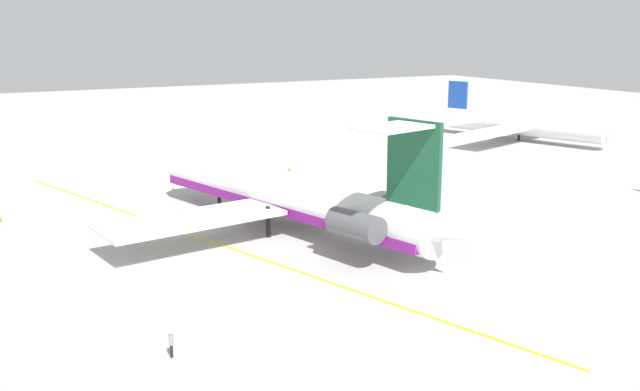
{
  "coord_description": "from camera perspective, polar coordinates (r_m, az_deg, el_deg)",
  "views": [
    {
      "loc": [
        69.41,
        -21.76,
        20.28
      ],
      "look_at": [
        5.61,
        12.66,
        3.0
      ],
      "focal_mm": 40.25,
      "sensor_mm": 36.0,
      "label": 1
    }
  ],
  "objects": [
    {
      "name": "taxiway_centreline",
      "position": [
        70.43,
        -9.05,
        -3.49
      ],
      "size": [
        73.72,
        22.53,
        0.01
      ],
      "primitive_type": "cube",
      "rotation": [
        0.0,
        0.0,
        3.43
      ],
      "color": "gold",
      "rests_on": "ground"
    },
    {
      "name": "main_jetliner",
      "position": [
        71.74,
        -2.15,
        -0.15
      ],
      "size": [
        43.22,
        38.64,
        12.75
      ],
      "rotation": [
        0.0,
        0.0,
        3.39
      ],
      "color": "white",
      "rests_on": "ground"
    },
    {
      "name": "safety_cone_wingtip",
      "position": [
        102.33,
        -2.47,
        2.12
      ],
      "size": [
        0.4,
        0.4,
        0.55
      ],
      "primitive_type": "cone",
      "color": "#EA590F",
      "rests_on": "ground"
    },
    {
      "name": "ground_crew_near_tail",
      "position": [
        46.43,
        -11.76,
        -11.23
      ],
      "size": [
        0.35,
        0.35,
        1.81
      ],
      "rotation": [
        0.0,
        0.0,
        3.92
      ],
      "color": "black",
      "rests_on": "ground"
    },
    {
      "name": "ground",
      "position": [
        75.52,
        -10.54,
        -2.4
      ],
      "size": [
        338.37,
        338.37,
        0.0
      ],
      "primitive_type": "plane",
      "color": "#ADADA8"
    },
    {
      "name": "airliner_far_left",
      "position": [
        133.25,
        15.93,
        5.41
      ],
      "size": [
        32.48,
        32.54,
        9.89
      ],
      "rotation": [
        0.0,
        0.0,
        0.31
      ],
      "color": "white",
      "rests_on": "ground"
    },
    {
      "name": "ground_crew_near_nose",
      "position": [
        97.24,
        -5.86,
        1.94
      ],
      "size": [
        0.27,
        0.4,
        1.66
      ],
      "rotation": [
        0.0,
        0.0,
        3.5
      ],
      "color": "black",
      "rests_on": "ground"
    },
    {
      "name": "safety_cone_nose",
      "position": [
        83.03,
        -24.09,
        -1.73
      ],
      "size": [
        0.4,
        0.4,
        0.55
      ],
      "primitive_type": "cone",
      "color": "#EA590F",
      "rests_on": "ground"
    }
  ]
}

